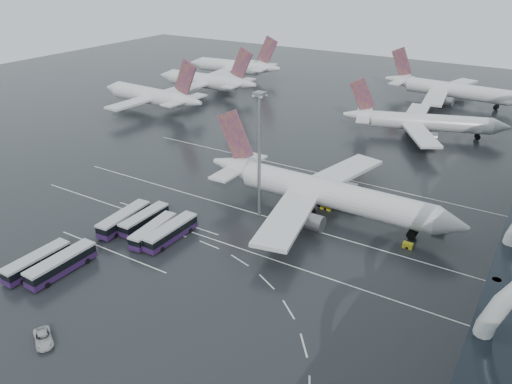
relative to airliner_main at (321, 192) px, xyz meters
The scene contains 25 objects.
ground 20.82m from the airliner_main, 100.55° to the right, with size 420.00×420.00×0.00m, color black.
lane_marking_near 22.73m from the airliner_main, 99.60° to the right, with size 120.00×0.25×0.01m, color white.
lane_marking_mid 10.05m from the airliner_main, 115.22° to the right, with size 120.00×0.25×0.01m, color white.
lane_marking_far 21.11m from the airliner_main, 100.40° to the left, with size 120.00×0.25×0.01m, color white.
bus_bay_line_south 45.59m from the airliner_main, 127.69° to the right, with size 28.00×0.25×0.01m, color white.
bus_bay_line_north 34.45m from the airliner_main, 144.37° to the right, with size 28.00×0.25×0.01m, color white.
airliner_main is the anchor object (origin of this frame).
airliner_gate_b 64.49m from the airliner_main, 86.09° to the left, with size 49.35×43.84×17.57m.
airliner_gate_c 109.82m from the airliner_main, 88.70° to the left, with size 53.68×49.39×19.12m.
jet_remote_west 95.25m from the airliner_main, 154.77° to the left, with size 47.79×38.48×20.84m.
jet_remote_mid 109.72m from the airliner_main, 139.87° to the left, with size 46.70×37.58×20.39m.
jet_remote_far 135.52m from the airliner_main, 131.95° to the left, with size 46.40×37.43×20.19m.
bus_row_near_a 42.65m from the airliner_main, 139.59° to the right, with size 4.05×13.79×3.35m.
bus_row_near_b 38.45m from the airliner_main, 138.95° to the right, with size 3.10×12.55×3.08m.
bus_row_near_c 36.86m from the airliner_main, 130.90° to the right, with size 3.97×12.70×3.08m.
bus_row_near_d 33.67m from the airliner_main, 127.91° to the right, with size 3.32×13.49×3.32m.
bus_row_far_a 58.57m from the airliner_main, 125.81° to the right, with size 3.15×12.93×3.18m.
bus_row_far_b 54.54m from the airliner_main, 123.05° to the right, with size 3.31×13.68×3.37m.
van_curve_a 61.65m from the airliner_main, 106.33° to the right, with size 2.43×5.27×1.46m, color silver.
floodlight_mast 18.34m from the airliner_main, 143.33° to the right, with size 2.11×2.11×27.57m.
gse_cart_belly_a 21.75m from the airliner_main, 11.43° to the right, with size 1.95×1.15×1.06m, color yellow.
gse_cart_belly_b 25.65m from the airliner_main, 25.34° to the left, with size 2.20×1.30×1.20m, color slate.
gse_cart_belly_c 5.09m from the airliner_main, 82.17° to the left, with size 2.39×1.41×1.30m, color yellow.
gse_cart_belly_d 25.50m from the airliner_main, 13.05° to the left, with size 2.50×1.48×1.36m, color slate.
gse_cart_belly_e 16.84m from the airliner_main, 39.33° to the left, with size 2.15×1.27×1.17m, color yellow.
Camera 1 is at (43.36, -71.13, 52.14)m, focal length 35.00 mm.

